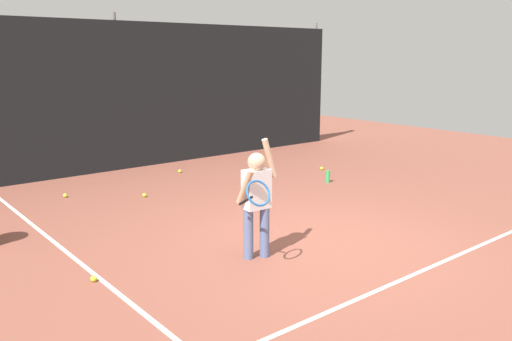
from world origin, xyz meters
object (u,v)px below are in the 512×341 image
(water_bottle, at_px, (328,177))
(tennis_ball_4, at_px, (65,196))
(tennis_player, at_px, (257,196))
(tennis_ball_3, at_px, (144,195))
(tennis_ball_2, at_px, (94,279))
(tennis_ball_5, at_px, (322,168))
(tennis_ball_0, at_px, (180,171))

(water_bottle, height_order, tennis_ball_4, water_bottle)
(tennis_player, height_order, tennis_ball_3, tennis_player)
(tennis_ball_4, bearing_deg, tennis_ball_3, -37.98)
(tennis_ball_2, distance_m, tennis_ball_4, 3.50)
(tennis_ball_3, height_order, tennis_ball_5, same)
(tennis_player, relative_size, tennis_ball_0, 20.46)
(tennis_ball_0, distance_m, tennis_ball_5, 2.80)
(water_bottle, height_order, tennis_ball_5, water_bottle)
(tennis_ball_0, bearing_deg, tennis_ball_5, -33.78)
(tennis_player, distance_m, water_bottle, 3.85)
(tennis_player, distance_m, tennis_ball_2, 1.90)
(tennis_ball_2, bearing_deg, tennis_player, -18.23)
(tennis_ball_4, relative_size, tennis_ball_5, 1.00)
(tennis_ball_3, xyz_separation_m, tennis_ball_4, (-1.00, 0.78, 0.00))
(water_bottle, xyz_separation_m, tennis_ball_3, (-3.02, 1.18, -0.08))
(water_bottle, relative_size, tennis_ball_2, 3.33)
(tennis_ball_5, bearing_deg, water_bottle, -130.25)
(tennis_ball_4, xyz_separation_m, tennis_ball_5, (4.69, -1.16, 0.00))
(tennis_player, bearing_deg, water_bottle, 34.37)
(tennis_ball_0, relative_size, tennis_ball_4, 1.00)
(tennis_player, height_order, tennis_ball_2, tennis_player)
(tennis_ball_3, bearing_deg, water_bottle, -21.41)
(tennis_player, distance_m, tennis_ball_3, 3.24)
(tennis_ball_0, bearing_deg, tennis_ball_4, -170.53)
(tennis_ball_2, bearing_deg, water_bottle, 16.06)
(tennis_ball_0, xyz_separation_m, tennis_ball_4, (-2.36, -0.39, 0.00))
(tennis_ball_2, bearing_deg, tennis_ball_3, 53.68)
(water_bottle, xyz_separation_m, tennis_ball_0, (-1.65, 2.36, -0.08))
(tennis_ball_2, height_order, tennis_ball_3, same)
(tennis_ball_4, bearing_deg, tennis_ball_5, -13.92)
(tennis_ball_0, xyz_separation_m, tennis_ball_5, (2.33, -1.56, 0.00))
(tennis_ball_2, distance_m, tennis_ball_3, 3.23)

